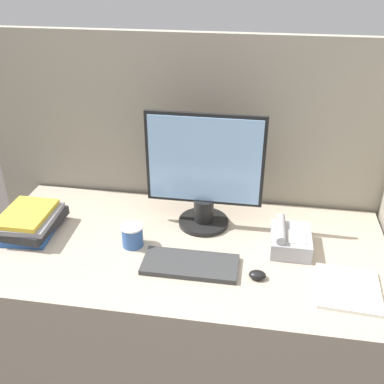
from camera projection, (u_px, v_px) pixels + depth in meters
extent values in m
cube|color=gray|center=(199.00, 192.00, 2.20)|extent=(2.04, 0.04, 1.50)
cube|color=tan|center=(184.00, 314.00, 2.01)|extent=(1.64, 0.80, 0.74)
cylinder|color=black|center=(204.00, 222.00, 1.97)|extent=(0.22, 0.22, 0.02)
cylinder|color=black|center=(204.00, 210.00, 1.94)|extent=(0.09, 0.09, 0.10)
cube|color=black|center=(205.00, 160.00, 1.83)|extent=(0.49, 0.02, 0.40)
cube|color=#8CB7E5|center=(204.00, 161.00, 1.82)|extent=(0.46, 0.01, 0.37)
cube|color=#333333|center=(190.00, 264.00, 1.71)|extent=(0.36, 0.16, 0.02)
ellipsoid|color=black|center=(257.00, 275.00, 1.65)|extent=(0.06, 0.05, 0.03)
cylinder|color=#335999|center=(132.00, 236.00, 1.81)|extent=(0.09, 0.09, 0.09)
cylinder|color=white|center=(132.00, 227.00, 1.79)|extent=(0.09, 0.09, 0.01)
cube|color=#264C8C|center=(32.00, 229.00, 1.92)|extent=(0.21, 0.27, 0.02)
cube|color=#262628|center=(30.00, 222.00, 1.90)|extent=(0.25, 0.29, 0.04)
cube|color=slate|center=(30.00, 218.00, 1.88)|extent=(0.22, 0.26, 0.02)
cube|color=gold|center=(26.00, 214.00, 1.87)|extent=(0.19, 0.24, 0.02)
cube|color=#99999E|center=(291.00, 241.00, 1.80)|extent=(0.16, 0.20, 0.07)
cube|color=white|center=(297.00, 237.00, 1.76)|extent=(0.07, 0.09, 0.00)
cylinder|color=#99999E|center=(281.00, 229.00, 1.78)|extent=(0.04, 0.18, 0.04)
cube|color=white|center=(348.00, 289.00, 1.59)|extent=(0.23, 0.25, 0.01)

